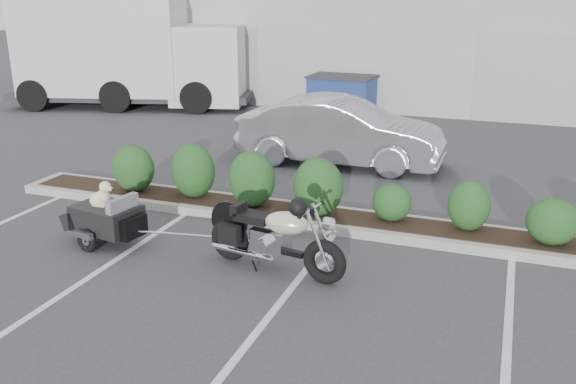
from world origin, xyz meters
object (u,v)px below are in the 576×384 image
(dumpster, at_px, (342,97))
(delivery_truck, at_px, (131,53))
(pet_trailer, at_px, (106,217))
(sedan, at_px, (340,132))
(motorcycle, at_px, (274,238))

(dumpster, xyz_separation_m, delivery_truck, (-7.16, -0.43, 1.09))
(pet_trailer, bearing_deg, dumpster, 95.88)
(delivery_truck, bearing_deg, sedan, -44.63)
(delivery_truck, bearing_deg, pet_trailer, -73.93)
(sedan, bearing_deg, dumpster, 15.19)
(motorcycle, height_order, dumpster, dumpster)
(sedan, xyz_separation_m, delivery_truck, (-8.56, 4.70, 1.00))
(sedan, distance_m, dumpster, 5.32)
(pet_trailer, xyz_separation_m, sedan, (2.13, 5.63, 0.31))
(sedan, xyz_separation_m, dumpster, (-1.40, 5.13, -0.09))
(motorcycle, distance_m, pet_trailer, 2.78)
(sedan, height_order, delivery_truck, delivery_truck)
(pet_trailer, xyz_separation_m, delivery_truck, (-6.44, 10.33, 1.31))
(motorcycle, distance_m, dumpster, 10.98)
(motorcycle, xyz_separation_m, dumpster, (-2.05, 10.79, 0.16))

